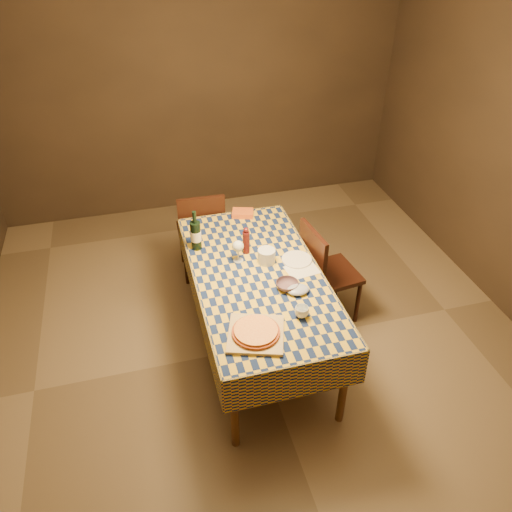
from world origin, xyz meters
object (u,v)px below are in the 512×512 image
(pizza, at_px, (256,331))
(chair_right, at_px, (323,269))
(bowl, at_px, (287,285))
(cutting_board, at_px, (256,334))
(chair_far, at_px, (202,230))
(wine_bottle, at_px, (196,235))
(dining_table, at_px, (258,282))
(white_plate, at_px, (297,260))

(pizza, distance_m, chair_right, 1.19)
(bowl, bearing_deg, pizza, -130.25)
(cutting_board, bearing_deg, pizza, 104.04)
(pizza, bearing_deg, chair_far, 92.41)
(bowl, xyz_separation_m, chair_far, (-0.41, 1.29, -0.27))
(wine_bottle, distance_m, chair_right, 1.10)
(cutting_board, distance_m, pizza, 0.03)
(dining_table, xyz_separation_m, bowl, (0.16, -0.21, 0.10))
(pizza, height_order, chair_far, chair_far)
(dining_table, bearing_deg, wine_bottle, 130.30)
(wine_bottle, height_order, white_plate, wine_bottle)
(cutting_board, bearing_deg, chair_far, 92.41)
(cutting_board, bearing_deg, bowl, 49.75)
(wine_bottle, xyz_separation_m, chair_right, (1.01, -0.22, -0.37))
(cutting_board, distance_m, chair_right, 1.19)
(wine_bottle, relative_size, chair_far, 0.36)
(white_plate, bearing_deg, dining_table, -165.27)
(cutting_board, relative_size, pizza, 0.91)
(dining_table, relative_size, pizza, 4.77)
(chair_right, bearing_deg, dining_table, -160.24)
(wine_bottle, relative_size, chair_right, 0.36)
(bowl, relative_size, white_plate, 0.70)
(dining_table, distance_m, chair_far, 1.12)
(pizza, height_order, white_plate, pizza)
(pizza, xyz_separation_m, white_plate, (0.51, 0.70, -0.03))
(wine_bottle, relative_size, white_plate, 1.45)
(dining_table, height_order, chair_right, chair_right)
(pizza, relative_size, chair_right, 0.42)
(dining_table, relative_size, white_plate, 7.97)
(dining_table, bearing_deg, pizza, -106.28)
(dining_table, distance_m, chair_right, 0.69)
(chair_far, bearing_deg, wine_bottle, -101.81)
(bowl, bearing_deg, wine_bottle, 129.44)
(white_plate, height_order, chair_far, chair_far)
(pizza, distance_m, chair_far, 1.71)
(bowl, distance_m, white_plate, 0.34)
(wine_bottle, xyz_separation_m, white_plate, (0.71, -0.36, -0.12))
(cutting_board, bearing_deg, wine_bottle, 100.83)
(chair_right, bearing_deg, wine_bottle, 167.51)
(dining_table, height_order, cutting_board, cutting_board)
(bowl, bearing_deg, dining_table, 127.53)
(dining_table, height_order, bowl, bowl)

